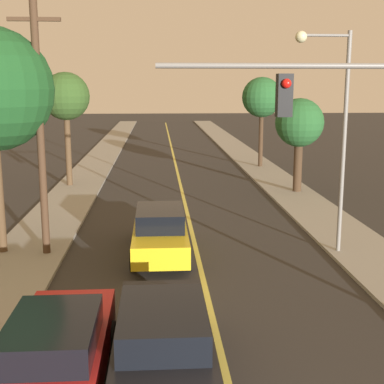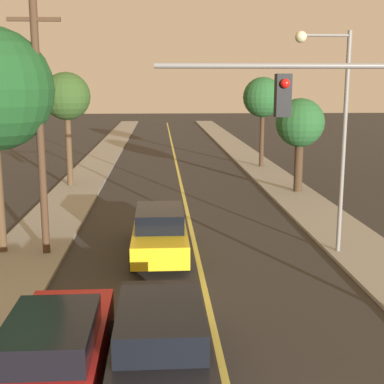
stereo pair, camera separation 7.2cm
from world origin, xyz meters
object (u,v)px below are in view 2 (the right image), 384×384
streetlamp_right (333,113)px  tree_right_far (300,124)px  car_near_lane_second (160,231)px  car_outer_lane_front (53,356)px  car_near_lane_front (161,345)px  traffic_signal_mast (364,142)px  utility_pole_left (40,126)px  tree_right_near (263,98)px  tree_left_far (67,97)px

streetlamp_right → tree_right_far: (1.64, 10.05, -1.06)m
car_near_lane_second → car_outer_lane_front: car_near_lane_second is taller
car_near_lane_front → streetlamp_right: size_ratio=0.73×
car_near_lane_front → traffic_signal_mast: size_ratio=0.85×
car_near_lane_second → streetlamp_right: size_ratio=0.73×
traffic_signal_mast → utility_pole_left: utility_pole_left is taller
utility_pole_left → traffic_signal_mast: bearing=-35.1°
car_near_lane_front → car_outer_lane_front: size_ratio=1.05×
streetlamp_right → tree_right_near: streetlamp_right is taller
car_near_lane_second → utility_pole_left: 5.07m
utility_pole_left → tree_right_far: size_ratio=1.67×
car_near_lane_second → car_near_lane_front: bearing=-90.0°
traffic_signal_mast → tree_right_far: bearing=80.1°
car_near_lane_front → tree_right_near: size_ratio=0.87×
streetlamp_right → tree_right_far: bearing=80.7°
car_near_lane_second → traffic_signal_mast: bearing=-51.9°
car_outer_lane_front → tree_right_far: size_ratio=1.04×
tree_right_near → tree_right_far: (0.26, -8.63, -1.10)m
car_outer_lane_front → traffic_signal_mast: size_ratio=0.81×
streetlamp_right → car_outer_lane_front: bearing=-133.3°
car_near_lane_front → streetlamp_right: streetlamp_right is taller
tree_left_far → streetlamp_right: bearing=-50.4°
car_outer_lane_front → tree_right_far: 20.23m
car_near_lane_second → traffic_signal_mast: 8.02m
utility_pole_left → tree_right_far: utility_pole_left is taller
car_near_lane_second → tree_right_far: (7.13, 9.74, 2.77)m
tree_left_far → traffic_signal_mast: bearing=-62.5°
utility_pole_left → tree_left_far: bearing=95.5°
car_near_lane_front → streetlamp_right: 10.10m
car_outer_lane_front → streetlamp_right: (7.40, 7.84, 3.82)m
traffic_signal_mast → tree_right_near: 24.16m
tree_left_far → tree_right_far: bearing=-11.8°
traffic_signal_mast → tree_right_near: (2.42, 24.03, 0.36)m
car_outer_lane_front → car_near_lane_front: bearing=7.9°
car_near_lane_front → car_outer_lane_front: car_near_lane_front is taller
car_near_lane_front → car_outer_lane_front: (-1.91, -0.27, -0.01)m
car_outer_lane_front → traffic_signal_mast: (6.36, 2.47, 3.50)m
car_near_lane_front → tree_right_far: tree_right_far is taller
streetlamp_right → car_near_lane_second: bearing=176.8°
car_near_lane_second → traffic_signal_mast: size_ratio=0.84×
car_near_lane_second → utility_pole_left: bearing=178.7°
car_near_lane_front → utility_pole_left: 9.44m
car_outer_lane_front → utility_pole_left: size_ratio=0.62×
tree_left_far → tree_right_near: (11.76, 6.12, -0.19)m
streetlamp_right → utility_pole_left: 9.23m
car_near_lane_second → tree_left_far: 13.79m
tree_right_near → car_near_lane_front: bearing=-104.7°
tree_right_near → tree_right_far: tree_right_near is taller
car_near_lane_second → car_outer_lane_front: 8.37m
traffic_signal_mast → utility_pole_left: bearing=144.9°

